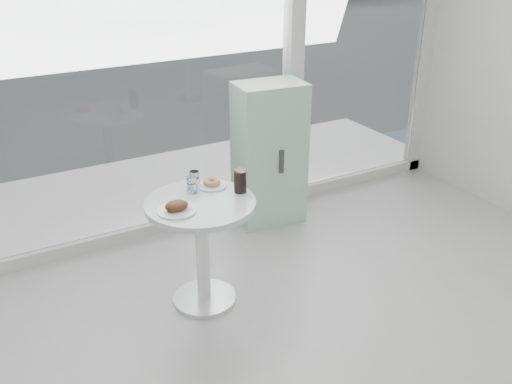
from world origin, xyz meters
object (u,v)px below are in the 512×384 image
main_table (202,231)px  mint_cabinet (269,154)px  water_tumbler_b (194,179)px  plate_fritter (177,207)px  cola_glass (240,181)px  plate_donut (212,184)px  water_tumbler_a (192,185)px

main_table → mint_cabinet: 1.32m
mint_cabinet → water_tumbler_b: mint_cabinet is taller
plate_fritter → cola_glass: cola_glass is taller
cola_glass → water_tumbler_b: bearing=133.3°
mint_cabinet → plate_donut: size_ratio=6.15×
water_tumbler_a → water_tumbler_b: size_ratio=1.04×
cola_glass → plate_fritter: bearing=-173.1°
water_tumbler_a → plate_fritter: bearing=-132.2°
water_tumbler_b → cola_glass: 0.33m
main_table → water_tumbler_b: 0.36m
main_table → cola_glass: (0.29, 0.00, 0.30)m
plate_fritter → water_tumbler_a: 0.29m
plate_fritter → plate_donut: 0.42m
water_tumbler_a → water_tumbler_b: 0.10m
cola_glass → plate_donut: bearing=126.1°
main_table → plate_fritter: size_ratio=3.14×
water_tumbler_a → cola_glass: size_ratio=0.69×
plate_donut → water_tumbler_b: (-0.10, 0.06, 0.03)m
plate_donut → cola_glass: size_ratio=1.23×
mint_cabinet → cola_glass: (-0.72, -0.84, 0.23)m
plate_fritter → plate_donut: size_ratio=1.23×
plate_fritter → mint_cabinet: bearing=37.0°
mint_cabinet → plate_fritter: (-1.20, -0.90, 0.18)m
main_table → cola_glass: bearing=0.1°
plate_fritter → plate_donut: (0.35, 0.23, -0.01)m
main_table → cola_glass: cola_glass is taller
main_table → mint_cabinet: (1.02, 0.84, 0.06)m
mint_cabinet → plate_fritter: 1.51m
main_table → cola_glass: 0.42m
main_table → plate_donut: plate_donut is taller
main_table → mint_cabinet: size_ratio=0.63×
plate_donut → cola_glass: (0.13, -0.17, 0.06)m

